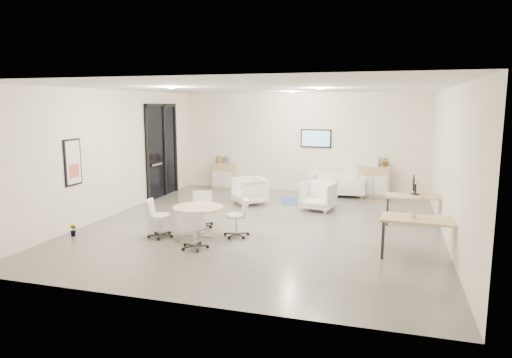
{
  "coord_description": "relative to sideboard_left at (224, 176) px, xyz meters",
  "views": [
    {
      "loc": [
        2.83,
        -10.11,
        2.82
      ],
      "look_at": [
        -0.3,
        0.4,
        1.03
      ],
      "focal_mm": 32.0,
      "sensor_mm": 36.0,
      "label": 1
    }
  ],
  "objects": [
    {
      "name": "room_shell",
      "position": [
        2.6,
        -4.28,
        1.17
      ],
      "size": [
        9.6,
        10.6,
        4.8
      ],
      "color": "#585551",
      "rests_on": "ground"
    },
    {
      "name": "glass_door",
      "position": [
        -1.36,
        -1.77,
        1.07
      ],
      "size": [
        0.09,
        1.9,
        2.85
      ],
      "color": "black",
      "rests_on": "room_shell"
    },
    {
      "name": "artwork",
      "position": [
        -1.38,
        -5.88,
        1.12
      ],
      "size": [
        0.05,
        0.54,
        1.04
      ],
      "color": "black",
      "rests_on": "room_shell"
    },
    {
      "name": "wall_tv",
      "position": [
        3.1,
        0.19,
        1.32
      ],
      "size": [
        0.98,
        0.06,
        0.58
      ],
      "color": "black",
      "rests_on": "room_shell"
    },
    {
      "name": "ceiling_spots",
      "position": [
        2.4,
        -3.44,
        2.75
      ],
      "size": [
        3.14,
        4.14,
        0.03
      ],
      "color": "#FFEAC6",
      "rests_on": "room_shell"
    },
    {
      "name": "sideboard_left",
      "position": [
        0.0,
        0.0,
        0.0
      ],
      "size": [
        0.76,
        0.4,
        0.86
      ],
      "color": "tan",
      "rests_on": "room_shell"
    },
    {
      "name": "sideboard_right",
      "position": [
        4.96,
        -0.03,
        0.05
      ],
      "size": [
        0.95,
        0.46,
        0.95
      ],
      "color": "tan",
      "rests_on": "room_shell"
    },
    {
      "name": "books",
      "position": [
        -0.04,
        0.0,
        0.54
      ],
      "size": [
        0.45,
        0.14,
        0.22
      ],
      "color": "red",
      "rests_on": "sideboard_left"
    },
    {
      "name": "printer",
      "position": [
        4.84,
        -0.03,
        0.68
      ],
      "size": [
        0.48,
        0.4,
        0.33
      ],
      "rotation": [
        0.0,
        0.0,
        -0.03
      ],
      "color": "white",
      "rests_on": "sideboard_right"
    },
    {
      "name": "loveseat",
      "position": [
        3.88,
        -0.2,
        -0.09
      ],
      "size": [
        1.71,
        0.92,
        0.62
      ],
      "rotation": [
        0.0,
        0.0,
        0.06
      ],
      "color": "silver",
      "rests_on": "room_shell"
    },
    {
      "name": "blue_rug",
      "position": [
        3.18,
        -1.36,
        -0.42
      ],
      "size": [
        1.76,
        1.35,
        0.01
      ],
      "primitive_type": "cube",
      "rotation": [
        0.0,
        0.0,
        0.2
      ],
      "color": "#2D428C",
      "rests_on": "room_shell"
    },
    {
      "name": "armchair_left",
      "position": [
        1.59,
        -2.15,
        -0.0
      ],
      "size": [
        1.13,
        1.13,
        0.85
      ],
      "primitive_type": "imported",
      "rotation": [
        0.0,
        0.0,
        -0.86
      ],
      "color": "silver",
      "rests_on": "room_shell"
    },
    {
      "name": "armchair_right",
      "position": [
        3.6,
        -2.36,
        -0.01
      ],
      "size": [
        0.95,
        0.91,
        0.84
      ],
      "primitive_type": "imported",
      "rotation": [
        0.0,
        0.0,
        -0.19
      ],
      "color": "silver",
      "rests_on": "room_shell"
    },
    {
      "name": "desk_rear",
      "position": [
        6.03,
        -3.17,
        0.2
      ],
      "size": [
        1.39,
        0.8,
        0.69
      ],
      "rotation": [
        0.0,
        0.0,
        0.1
      ],
      "color": "tan",
      "rests_on": "room_shell"
    },
    {
      "name": "desk_front",
      "position": [
        6.02,
        -5.66,
        0.24
      ],
      "size": [
        1.46,
        0.78,
        0.74
      ],
      "rotation": [
        0.0,
        0.0,
        -0.05
      ],
      "color": "tan",
      "rests_on": "room_shell"
    },
    {
      "name": "monitor",
      "position": [
        5.98,
        -3.02,
        0.5
      ],
      "size": [
        0.2,
        0.5,
        0.44
      ],
      "color": "black",
      "rests_on": "desk_rear"
    },
    {
      "name": "round_table",
      "position": [
        1.52,
        -5.61,
        0.15
      ],
      "size": [
        1.09,
        1.09,
        0.66
      ],
      "color": "tan",
      "rests_on": "room_shell"
    },
    {
      "name": "meeting_chairs",
      "position": [
        1.52,
        -5.61,
        -0.02
      ],
      "size": [
        2.28,
        2.28,
        0.82
      ],
      "color": "white",
      "rests_on": "room_shell"
    },
    {
      "name": "plant_cabinet",
      "position": [
        5.3,
        -0.01,
        0.64
      ],
      "size": [
        0.29,
        0.32,
        0.24
      ],
      "primitive_type": "imported",
      "rotation": [
        0.0,
        0.0,
        -0.05
      ],
      "color": "#3F7F3F",
      "rests_on": "sideboard_right"
    },
    {
      "name": "plant_floor",
      "position": [
        -1.09,
        -6.36,
        -0.37
      ],
      "size": [
        0.21,
        0.3,
        0.12
      ],
      "primitive_type": "imported",
      "rotation": [
        0.0,
        0.0,
        -0.22
      ],
      "color": "#3F7F3F",
      "rests_on": "room_shell"
    },
    {
      "name": "cup",
      "position": [
        5.88,
        -5.6,
        0.38
      ],
      "size": [
        0.15,
        0.13,
        0.13
      ],
      "primitive_type": "imported",
      "rotation": [
        0.0,
        0.0,
        0.22
      ],
      "color": "white",
      "rests_on": "desk_front"
    }
  ]
}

